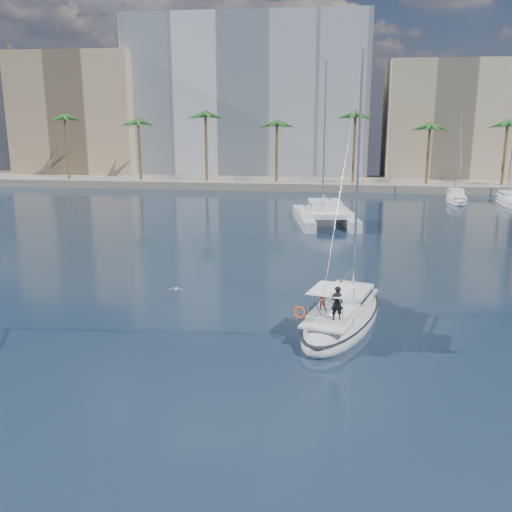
# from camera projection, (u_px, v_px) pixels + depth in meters

# --- Properties ---
(ground) EXTENTS (160.00, 160.00, 0.00)m
(ground) POSITION_uv_depth(u_px,v_px,m) (271.00, 310.00, 34.35)
(ground) COLOR black
(ground) RESTS_ON ground
(quay) EXTENTS (120.00, 14.00, 1.20)m
(quay) POSITION_uv_depth(u_px,v_px,m) (312.00, 183.00, 92.87)
(quay) COLOR gray
(quay) RESTS_ON ground
(building_modern) EXTENTS (42.00, 16.00, 28.00)m
(building_modern) POSITION_uv_depth(u_px,v_px,m) (250.00, 100.00, 102.74)
(building_modern) COLOR white
(building_modern) RESTS_ON ground
(building_tan_left) EXTENTS (22.00, 14.00, 22.00)m
(building_tan_left) POSITION_uv_depth(u_px,v_px,m) (83.00, 117.00, 103.53)
(building_tan_left) COLOR tan
(building_tan_left) RESTS_ON ground
(building_beige) EXTENTS (20.00, 14.00, 20.00)m
(building_beige) POSITION_uv_depth(u_px,v_px,m) (446.00, 123.00, 96.39)
(building_beige) COLOR #C7B08E
(building_beige) RESTS_ON ground
(palm_left) EXTENTS (3.60, 3.60, 12.30)m
(palm_left) POSITION_uv_depth(u_px,v_px,m) (99.00, 122.00, 91.12)
(palm_left) COLOR brown
(palm_left) RESTS_ON ground
(palm_centre) EXTENTS (3.60, 3.60, 12.30)m
(palm_centre) POSITION_uv_depth(u_px,v_px,m) (312.00, 122.00, 86.69)
(palm_centre) COLOR brown
(palm_centre) RESTS_ON ground
(main_sloop) EXTENTS (6.12, 11.02, 15.60)m
(main_sloop) POSITION_uv_depth(u_px,v_px,m) (342.00, 317.00, 31.68)
(main_sloop) COLOR silver
(main_sloop) RESTS_ON ground
(catamaran) EXTENTS (7.67, 12.35, 16.87)m
(catamaran) POSITION_uv_depth(u_px,v_px,m) (325.00, 213.00, 61.30)
(catamaran) COLOR silver
(catamaran) RESTS_ON ground
(seagull) EXTENTS (0.93, 0.40, 0.17)m
(seagull) POSITION_uv_depth(u_px,v_px,m) (176.00, 289.00, 35.11)
(seagull) COLOR silver
(seagull) RESTS_ON ground
(moored_yacht_a) EXTENTS (3.37, 9.52, 11.90)m
(moored_yacht_a) POSITION_uv_depth(u_px,v_px,m) (456.00, 202.00, 76.94)
(moored_yacht_a) COLOR silver
(moored_yacht_a) RESTS_ON ground
(moored_yacht_b) EXTENTS (3.32, 10.83, 13.72)m
(moored_yacht_b) POSITION_uv_depth(u_px,v_px,m) (511.00, 205.00, 74.17)
(moored_yacht_b) COLOR silver
(moored_yacht_b) RESTS_ON ground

